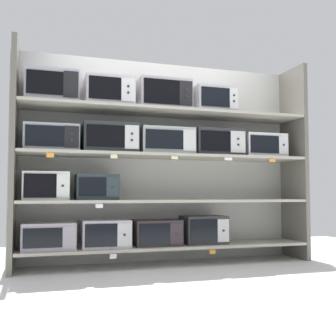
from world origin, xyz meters
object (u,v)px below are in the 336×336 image
(microwave_10, at_px, (261,146))
(microwave_3, at_px, (204,230))
(microwave_2, at_px, (157,233))
(microwave_11, at_px, (52,88))
(microwave_9, at_px, (216,143))
(microwave_8, at_px, (165,142))
(microwave_14, at_px, (213,101))
(microwave_1, at_px, (105,233))
(microwave_13, at_px, (163,96))
(microwave_7, at_px, (109,139))
(microwave_6, at_px, (51,138))
(microwave_0, at_px, (49,236))
(microwave_12, at_px, (109,93))
(microwave_4, at_px, (46,186))
(microwave_5, at_px, (96,187))

(microwave_10, bearing_deg, microwave_3, -179.98)
(microwave_2, distance_m, microwave_11, 1.85)
(microwave_9, relative_size, microwave_11, 1.08)
(microwave_8, xyz_separation_m, microwave_11, (-1.20, -0.00, 0.51))
(microwave_2, bearing_deg, microwave_14, 0.03)
(microwave_14, bearing_deg, microwave_11, 180.00)
(microwave_1, distance_m, microwave_13, 1.61)
(microwave_7, bearing_deg, microwave_2, -0.04)
(microwave_3, bearing_deg, microwave_11, 179.98)
(microwave_7, bearing_deg, microwave_6, -179.99)
(microwave_7, height_order, microwave_8, microwave_7)
(microwave_0, bearing_deg, microwave_11, -0.17)
(microwave_1, distance_m, microwave_8, 1.16)
(microwave_11, bearing_deg, microwave_12, -0.02)
(microwave_3, distance_m, microwave_6, 1.89)
(microwave_0, distance_m, microwave_7, 1.15)
(microwave_4, bearing_deg, microwave_13, 0.01)
(microwave_3, relative_size, microwave_6, 0.88)
(microwave_6, relative_size, microwave_8, 0.92)
(microwave_11, bearing_deg, microwave_9, -0.00)
(microwave_13, xyz_separation_m, microwave_14, (0.59, 0.00, -0.02))
(microwave_9, xyz_separation_m, microwave_10, (0.57, -0.00, -0.01))
(microwave_0, distance_m, microwave_10, 2.57)
(microwave_6, height_order, microwave_14, microwave_14)
(microwave_5, xyz_separation_m, microwave_11, (-0.46, 0.00, 1.00))
(microwave_2, relative_size, microwave_5, 1.17)
(microwave_5, xyz_separation_m, microwave_10, (1.91, -0.00, 0.49))
(microwave_4, relative_size, microwave_13, 0.78)
(microwave_8, distance_m, microwave_10, 1.18)
(microwave_2, height_order, microwave_4, microwave_4)
(microwave_5, bearing_deg, microwave_7, -0.04)
(microwave_7, bearing_deg, microwave_0, 179.99)
(microwave_9, bearing_deg, microwave_13, -179.98)
(microwave_3, bearing_deg, microwave_6, 179.99)
(microwave_13, bearing_deg, microwave_10, 0.01)
(microwave_2, bearing_deg, microwave_4, -180.00)
(microwave_7, distance_m, microwave_10, 1.78)
(microwave_0, distance_m, microwave_4, 0.49)
(microwave_8, distance_m, microwave_14, 0.75)
(microwave_3, bearing_deg, microwave_10, 0.02)
(microwave_9, xyz_separation_m, microwave_12, (-1.23, -0.00, 0.49))
(microwave_0, xyz_separation_m, microwave_3, (1.65, -0.00, 0.02))
(microwave_7, height_order, microwave_11, microwave_11)
(microwave_3, xyz_separation_m, microwave_12, (-1.07, 0.00, 1.46))
(microwave_13, bearing_deg, microwave_3, -0.01)
(microwave_5, height_order, microwave_6, microwave_6)
(microwave_0, bearing_deg, microwave_9, -0.00)
(microwave_6, distance_m, microwave_7, 0.58)
(microwave_3, bearing_deg, microwave_8, 179.94)
(microwave_8, relative_size, microwave_9, 1.03)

